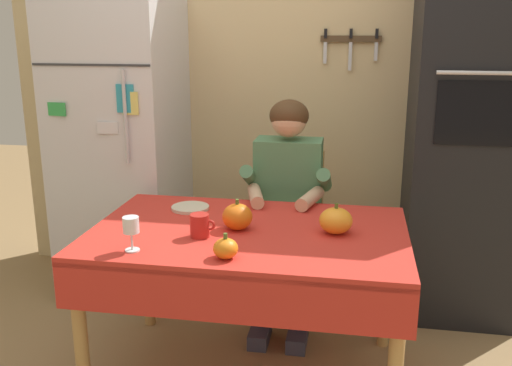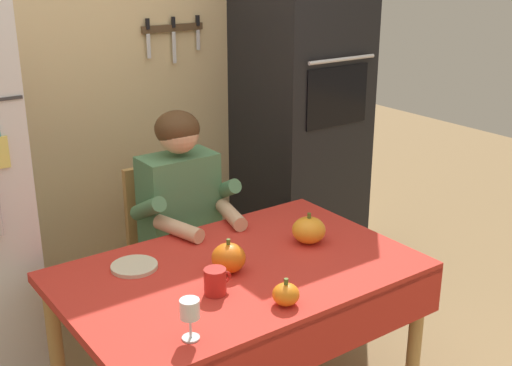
{
  "view_description": "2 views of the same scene",
  "coord_description": "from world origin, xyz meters",
  "px_view_note": "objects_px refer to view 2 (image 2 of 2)",
  "views": [
    {
      "loc": [
        0.45,
        -2.24,
        1.6
      ],
      "look_at": [
        0.02,
        0.18,
        0.94
      ],
      "focal_mm": 39.86,
      "sensor_mm": 36.0,
      "label": 1
    },
    {
      "loc": [
        -1.33,
        -1.86,
        1.94
      ],
      "look_at": [
        0.15,
        0.18,
        1.05
      ],
      "focal_mm": 46.27,
      "sensor_mm": 36.0,
      "label": 2
    }
  ],
  "objects_px": {
    "pumpkin_large": "(229,258)",
    "wine_glass": "(190,311)",
    "pumpkin_medium": "(309,230)",
    "seated_person": "(187,218)",
    "chair_behind_person": "(170,247)",
    "wall_oven": "(300,113)",
    "dining_table": "(242,289)",
    "coffee_mug": "(216,281)",
    "pumpkin_small": "(286,294)",
    "serving_tray": "(134,266)"
  },
  "relations": [
    {
      "from": "chair_behind_person",
      "to": "pumpkin_medium",
      "type": "relative_size",
      "value": 6.39
    },
    {
      "from": "pumpkin_large",
      "to": "pumpkin_small",
      "type": "bearing_deg",
      "value": -85.95
    },
    {
      "from": "coffee_mug",
      "to": "wine_glass",
      "type": "bearing_deg",
      "value": -137.99
    },
    {
      "from": "coffee_mug",
      "to": "pumpkin_large",
      "type": "xyz_separation_m",
      "value": [
        0.14,
        0.12,
        0.01
      ]
    },
    {
      "from": "wall_oven",
      "to": "chair_behind_person",
      "type": "height_order",
      "value": "wall_oven"
    },
    {
      "from": "coffee_mug",
      "to": "pumpkin_large",
      "type": "bearing_deg",
      "value": 41.24
    },
    {
      "from": "chair_behind_person",
      "to": "coffee_mug",
      "type": "distance_m",
      "value": 0.98
    },
    {
      "from": "dining_table",
      "to": "pumpkin_small",
      "type": "relative_size",
      "value": 13.62
    },
    {
      "from": "dining_table",
      "to": "coffee_mug",
      "type": "height_order",
      "value": "coffee_mug"
    },
    {
      "from": "dining_table",
      "to": "pumpkin_small",
      "type": "xyz_separation_m",
      "value": [
        -0.03,
        -0.31,
        0.12
      ]
    },
    {
      "from": "wall_oven",
      "to": "dining_table",
      "type": "height_order",
      "value": "wall_oven"
    },
    {
      "from": "wine_glass",
      "to": "pumpkin_medium",
      "type": "bearing_deg",
      "value": 23.84
    },
    {
      "from": "wall_oven",
      "to": "pumpkin_large",
      "type": "xyz_separation_m",
      "value": [
        -1.1,
        -0.9,
        -0.25
      ]
    },
    {
      "from": "coffee_mug",
      "to": "wine_glass",
      "type": "distance_m",
      "value": 0.31
    },
    {
      "from": "wine_glass",
      "to": "pumpkin_medium",
      "type": "height_order",
      "value": "wine_glass"
    },
    {
      "from": "chair_behind_person",
      "to": "pumpkin_large",
      "type": "bearing_deg",
      "value": -100.88
    },
    {
      "from": "wall_oven",
      "to": "pumpkin_large",
      "type": "distance_m",
      "value": 1.44
    },
    {
      "from": "wine_glass",
      "to": "dining_table",
      "type": "bearing_deg",
      "value": 36.4
    },
    {
      "from": "serving_tray",
      "to": "coffee_mug",
      "type": "bearing_deg",
      "value": -67.34
    },
    {
      "from": "dining_table",
      "to": "pumpkin_large",
      "type": "distance_m",
      "value": 0.15
    },
    {
      "from": "chair_behind_person",
      "to": "pumpkin_small",
      "type": "xyz_separation_m",
      "value": [
        -0.13,
        -1.11,
        0.27
      ]
    },
    {
      "from": "wall_oven",
      "to": "coffee_mug",
      "type": "distance_m",
      "value": 1.63
    },
    {
      "from": "dining_table",
      "to": "pumpkin_large",
      "type": "xyz_separation_m",
      "value": [
        -0.05,
        0.02,
        0.14
      ]
    },
    {
      "from": "chair_behind_person",
      "to": "wall_oven",
      "type": "bearing_deg",
      "value": 7.79
    },
    {
      "from": "dining_table",
      "to": "coffee_mug",
      "type": "distance_m",
      "value": 0.25
    },
    {
      "from": "dining_table",
      "to": "chair_behind_person",
      "type": "bearing_deg",
      "value": 82.88
    },
    {
      "from": "pumpkin_medium",
      "to": "chair_behind_person",
      "type": "bearing_deg",
      "value": 110.88
    },
    {
      "from": "wall_oven",
      "to": "pumpkin_small",
      "type": "height_order",
      "value": "wall_oven"
    },
    {
      "from": "pumpkin_large",
      "to": "wine_glass",
      "type": "bearing_deg",
      "value": -138.28
    },
    {
      "from": "seated_person",
      "to": "wine_glass",
      "type": "height_order",
      "value": "seated_person"
    },
    {
      "from": "wall_oven",
      "to": "pumpkin_medium",
      "type": "bearing_deg",
      "value": -127.28
    },
    {
      "from": "chair_behind_person",
      "to": "pumpkin_small",
      "type": "relative_size",
      "value": 9.05
    },
    {
      "from": "chair_behind_person",
      "to": "seated_person",
      "type": "distance_m",
      "value": 0.29
    },
    {
      "from": "wall_oven",
      "to": "dining_table",
      "type": "distance_m",
      "value": 1.45
    },
    {
      "from": "wall_oven",
      "to": "serving_tray",
      "type": "bearing_deg",
      "value": -154.6
    },
    {
      "from": "wall_oven",
      "to": "pumpkin_medium",
      "type": "xyz_separation_m",
      "value": [
        -0.67,
        -0.88,
        -0.25
      ]
    },
    {
      "from": "wall_oven",
      "to": "dining_table",
      "type": "bearing_deg",
      "value": -138.69
    },
    {
      "from": "wine_glass",
      "to": "serving_tray",
      "type": "distance_m",
      "value": 0.58
    },
    {
      "from": "chair_behind_person",
      "to": "wine_glass",
      "type": "bearing_deg",
      "value": -115.04
    },
    {
      "from": "pumpkin_small",
      "to": "seated_person",
      "type": "bearing_deg",
      "value": 82.24
    },
    {
      "from": "chair_behind_person",
      "to": "seated_person",
      "type": "bearing_deg",
      "value": -90.0
    },
    {
      "from": "chair_behind_person",
      "to": "wine_glass",
      "type": "height_order",
      "value": "chair_behind_person"
    },
    {
      "from": "dining_table",
      "to": "pumpkin_large",
      "type": "relative_size",
      "value": 10.04
    },
    {
      "from": "seated_person",
      "to": "pumpkin_large",
      "type": "distance_m",
      "value": 0.61
    },
    {
      "from": "wine_glass",
      "to": "pumpkin_small",
      "type": "height_order",
      "value": "wine_glass"
    },
    {
      "from": "chair_behind_person",
      "to": "dining_table",
      "type": "bearing_deg",
      "value": -97.12
    },
    {
      "from": "pumpkin_large",
      "to": "pumpkin_medium",
      "type": "relative_size",
      "value": 0.96
    },
    {
      "from": "pumpkin_medium",
      "to": "dining_table",
      "type": "bearing_deg",
      "value": -172.99
    },
    {
      "from": "wall_oven",
      "to": "serving_tray",
      "type": "distance_m",
      "value": 1.57
    },
    {
      "from": "seated_person",
      "to": "coffee_mug",
      "type": "xyz_separation_m",
      "value": [
        -0.29,
        -0.7,
        0.05
      ]
    }
  ]
}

